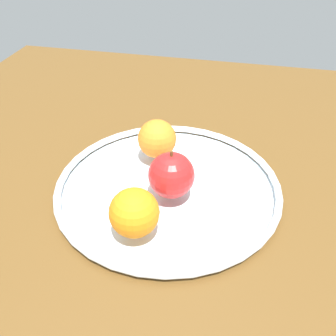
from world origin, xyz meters
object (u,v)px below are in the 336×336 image
at_px(apple, 171,175).
at_px(fruit_bowl, 168,186).
at_px(orange_back_left, 134,213).
at_px(orange_front_right, 157,139).

bearing_deg(apple, fruit_bowl, -66.81).
height_order(orange_back_left, orange_front_right, orange_back_left).
distance_m(apple, orange_front_right, 0.11).
xyz_separation_m(orange_back_left, orange_front_right, (0.01, -0.19, -0.00)).
height_order(fruit_bowl, orange_back_left, orange_back_left).
xyz_separation_m(apple, orange_back_left, (0.03, 0.09, -0.00)).
relative_size(apple, orange_front_right, 1.18).
bearing_deg(orange_back_left, orange_front_right, -85.62).
distance_m(fruit_bowl, orange_front_right, 0.09).
height_order(fruit_bowl, orange_front_right, orange_front_right).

